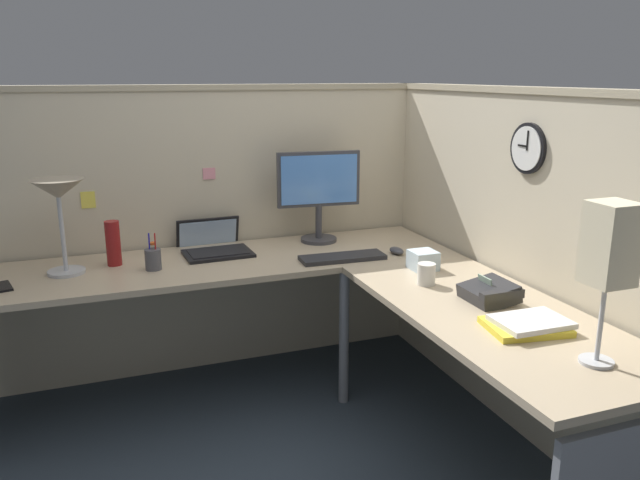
# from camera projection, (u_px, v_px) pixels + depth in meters

# --- Properties ---
(ground_plane) EXTENTS (6.80, 6.80, 0.00)m
(ground_plane) POSITION_uv_depth(u_px,v_px,m) (325.00, 422.00, 3.05)
(ground_plane) COLOR #2D3842
(cubicle_wall_back) EXTENTS (2.57, 0.12, 1.58)m
(cubicle_wall_back) POSITION_uv_depth(u_px,v_px,m) (209.00, 229.00, 3.51)
(cubicle_wall_back) COLOR beige
(cubicle_wall_back) RESTS_ON ground
(cubicle_wall_right) EXTENTS (0.12, 2.37, 1.58)m
(cubicle_wall_right) POSITION_uv_depth(u_px,v_px,m) (522.00, 262.00, 2.90)
(cubicle_wall_right) COLOR beige
(cubicle_wall_right) RESTS_ON ground
(desk) EXTENTS (2.35, 2.15, 0.73)m
(desk) POSITION_uv_depth(u_px,v_px,m) (299.00, 307.00, 2.80)
(desk) COLOR tan
(desk) RESTS_ON ground
(monitor) EXTENTS (0.46, 0.20, 0.50)m
(monitor) POSITION_uv_depth(u_px,v_px,m) (319.00, 189.00, 3.43)
(monitor) COLOR #38383D
(monitor) RESTS_ON desk
(laptop) EXTENTS (0.35, 0.39, 0.22)m
(laptop) POSITION_uv_depth(u_px,v_px,m) (213.00, 246.00, 3.32)
(laptop) COLOR black
(laptop) RESTS_ON desk
(keyboard) EXTENTS (0.44, 0.16, 0.02)m
(keyboard) POSITION_uv_depth(u_px,v_px,m) (343.00, 257.00, 3.16)
(keyboard) COLOR #232326
(keyboard) RESTS_ON desk
(computer_mouse) EXTENTS (0.06, 0.10, 0.03)m
(computer_mouse) POSITION_uv_depth(u_px,v_px,m) (397.00, 251.00, 3.26)
(computer_mouse) COLOR #38383D
(computer_mouse) RESTS_ON desk
(desk_lamp_dome) EXTENTS (0.24, 0.24, 0.44)m
(desk_lamp_dome) POSITION_uv_depth(u_px,v_px,m) (58.00, 197.00, 2.85)
(desk_lamp_dome) COLOR #B7BABF
(desk_lamp_dome) RESTS_ON desk
(pen_cup) EXTENTS (0.08, 0.08, 0.18)m
(pen_cup) POSITION_uv_depth(u_px,v_px,m) (153.00, 259.00, 2.99)
(pen_cup) COLOR #4C4C51
(pen_cup) RESTS_ON desk
(cell_phone) EXTENTS (0.10, 0.16, 0.01)m
(cell_phone) POSITION_uv_depth(u_px,v_px,m) (2.00, 287.00, 2.75)
(cell_phone) COLOR black
(cell_phone) RESTS_ON desk
(thermos_flask) EXTENTS (0.07, 0.07, 0.22)m
(thermos_flask) POSITION_uv_depth(u_px,v_px,m) (113.00, 243.00, 3.05)
(thermos_flask) COLOR maroon
(thermos_flask) RESTS_ON desk
(office_phone) EXTENTS (0.19, 0.21, 0.11)m
(office_phone) POSITION_uv_depth(u_px,v_px,m) (490.00, 293.00, 2.57)
(office_phone) COLOR #232326
(office_phone) RESTS_ON desk
(book_stack) EXTENTS (0.31, 0.25, 0.04)m
(book_stack) POSITION_uv_depth(u_px,v_px,m) (528.00, 325.00, 2.29)
(book_stack) COLOR yellow
(book_stack) RESTS_ON desk
(desk_lamp_paper) EXTENTS (0.13, 0.13, 0.53)m
(desk_lamp_paper) POSITION_uv_depth(u_px,v_px,m) (610.00, 249.00, 1.93)
(desk_lamp_paper) COLOR #B7BABF
(desk_lamp_paper) RESTS_ON desk
(coffee_mug) EXTENTS (0.08, 0.08, 0.10)m
(coffee_mug) POSITION_uv_depth(u_px,v_px,m) (426.00, 274.00, 2.78)
(coffee_mug) COLOR silver
(coffee_mug) RESTS_ON desk
(tissue_box) EXTENTS (0.12, 0.12, 0.09)m
(tissue_box) POSITION_uv_depth(u_px,v_px,m) (423.00, 260.00, 3.00)
(tissue_box) COLOR silver
(tissue_box) RESTS_ON desk
(wall_clock) EXTENTS (0.04, 0.22, 0.22)m
(wall_clock) POSITION_uv_depth(u_px,v_px,m) (529.00, 148.00, 2.71)
(wall_clock) COLOR black
(pinned_note_leftmost) EXTENTS (0.07, 0.00, 0.08)m
(pinned_note_leftmost) POSITION_uv_depth(u_px,v_px,m) (88.00, 200.00, 3.20)
(pinned_note_leftmost) COLOR #EAD84C
(pinned_note_middle) EXTENTS (0.07, 0.00, 0.06)m
(pinned_note_middle) POSITION_uv_depth(u_px,v_px,m) (209.00, 174.00, 3.38)
(pinned_note_middle) COLOR pink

